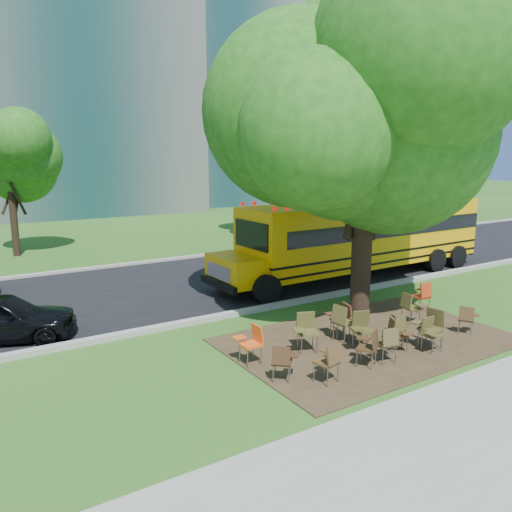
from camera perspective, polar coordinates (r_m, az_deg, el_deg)
ground at (r=12.66m, az=7.87°, el=-9.74°), size 160.00×160.00×0.00m
dirt_patch at (r=12.95m, az=12.75°, el=-9.36°), size 7.00×4.50×0.03m
asphalt_road at (r=18.30m, az=-6.34°, el=-2.97°), size 80.00×8.00×0.04m
kerb_near at (r=14.92m, az=0.43°, el=-6.04°), size 80.00×0.25×0.14m
kerb_far at (r=21.96m, az=-11.02°, el=-0.55°), size 80.00×0.25×0.14m
building_right at (r=57.22m, az=1.92°, el=19.42°), size 30.00×16.00×25.00m
bg_tree_2 at (r=25.13m, az=-26.45°, el=9.50°), size 4.80×4.80×6.62m
bg_tree_3 at (r=27.82m, az=2.18°, el=12.42°), size 5.60×5.60×7.84m
bg_tree_4 at (r=32.30m, az=15.23°, el=10.68°), size 5.00×5.00×6.85m
main_tree at (r=13.99m, az=12.57°, el=14.32°), size 7.20×7.20×8.93m
school_bus at (r=19.39m, az=12.23°, el=2.52°), size 11.58×2.78×2.82m
chair_0 at (r=10.33m, az=8.37°, el=-11.49°), size 0.60×0.62×0.88m
chair_1 at (r=10.32m, az=3.09°, el=-11.70°), size 0.69×0.55×0.81m
chair_2 at (r=11.26m, az=12.84°, el=-9.82°), size 0.57×0.70×0.85m
chair_3 at (r=12.16m, az=11.99°, el=-7.89°), size 0.73×0.58×0.93m
chair_4 at (r=11.54m, az=14.85°, el=-9.35°), size 0.64×0.50×0.86m
chair_5 at (r=12.50m, az=19.30°, el=-8.10°), size 0.55×0.48×0.82m
chair_6 at (r=12.70m, az=19.36°, el=-7.35°), size 0.67×0.66×0.97m
chair_7 at (r=13.99m, az=23.00°, el=-6.43°), size 0.64×0.52×0.77m
chair_8 at (r=11.15m, az=-0.48°, el=-9.58°), size 0.52×0.58×0.89m
chair_9 at (r=11.85m, az=5.70°, el=-8.19°), size 0.76×0.60×0.94m
chair_10 at (r=12.53m, az=10.02°, el=-7.16°), size 0.61×0.63×0.96m
chair_11 at (r=12.51m, az=15.79°, el=-7.80°), size 0.56×0.54×0.84m
chair_12 at (r=14.33m, az=17.24°, el=-5.37°), size 0.51×0.62×0.86m
chair_13 at (r=15.42m, az=18.51°, el=-4.10°), size 0.61×0.55×0.93m
chair_14 at (r=12.24m, az=15.79°, el=-8.34°), size 0.53×0.67×0.81m
chair_15 at (r=12.85m, az=9.81°, el=-6.86°), size 0.53×0.68×0.89m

